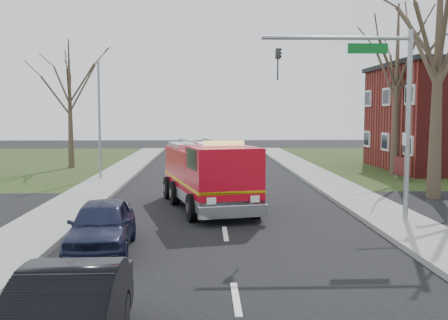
{
  "coord_description": "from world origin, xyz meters",
  "views": [
    {
      "loc": [
        -0.63,
        -16.71,
        3.91
      ],
      "look_at": [
        0.12,
        4.64,
        2.0
      ],
      "focal_mm": 42.0,
      "sensor_mm": 36.0,
      "label": 1
    }
  ],
  "objects": [
    {
      "name": "ground",
      "position": [
        0.0,
        0.0,
        0.0
      ],
      "size": [
        120.0,
        120.0,
        0.0
      ],
      "primitive_type": "plane",
      "color": "black",
      "rests_on": "ground"
    },
    {
      "name": "bare_tree_left",
      "position": [
        -10.0,
        20.0,
        5.56
      ],
      "size": [
        4.5,
        4.5,
        9.0
      ],
      "color": "#372D21",
      "rests_on": "ground"
    },
    {
      "name": "health_center_sign",
      "position": [
        10.5,
        12.5,
        0.88
      ],
      "size": [
        0.12,
        2.0,
        1.4
      ],
      "color": "#521314",
      "rests_on": "ground"
    },
    {
      "name": "parked_car_maroon",
      "position": [
        -3.6,
        -1.92,
        0.73
      ],
      "size": [
        1.94,
        4.36,
        1.46
      ],
      "primitive_type": "imported",
      "rotation": [
        0.0,
        0.0,
        0.05
      ],
      "color": "#1A1E39",
      "rests_on": "ground"
    },
    {
      "name": "utility_pole_far",
      "position": [
        -6.8,
        14.0,
        3.5
      ],
      "size": [
        0.14,
        0.14,
        7.0
      ],
      "primitive_type": "cylinder",
      "color": "gray",
      "rests_on": "ground"
    },
    {
      "name": "traffic_signal_mast",
      "position": [
        5.21,
        1.5,
        4.71
      ],
      "size": [
        5.29,
        0.18,
        6.8
      ],
      "color": "gray",
      "rests_on": "ground"
    },
    {
      "name": "bare_tree_far",
      "position": [
        11.0,
        15.0,
        6.49
      ],
      "size": [
        5.25,
        5.25,
        10.5
      ],
      "color": "#372D21",
      "rests_on": "ground"
    },
    {
      "name": "sidewalk_left",
      "position": [
        -6.2,
        0.0,
        0.07
      ],
      "size": [
        2.4,
        80.0,
        0.15
      ],
      "primitive_type": "cube",
      "color": "gray",
      "rests_on": "ground"
    },
    {
      "name": "sidewalk_right",
      "position": [
        6.2,
        0.0,
        0.07
      ],
      "size": [
        2.4,
        80.0,
        0.15
      ],
      "primitive_type": "cube",
      "color": "gray",
      "rests_on": "ground"
    },
    {
      "name": "bare_tree_near",
      "position": [
        9.5,
        6.0,
        7.41
      ],
      "size": [
        6.0,
        6.0,
        12.0
      ],
      "color": "#372D21",
      "rests_on": "ground"
    },
    {
      "name": "fire_engine",
      "position": [
        -0.5,
        4.58,
        1.31
      ],
      "size": [
        4.12,
        7.58,
        2.9
      ],
      "rotation": [
        0.0,
        0.0,
        0.23
      ],
      "color": "#B7081A",
      "rests_on": "ground"
    }
  ]
}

